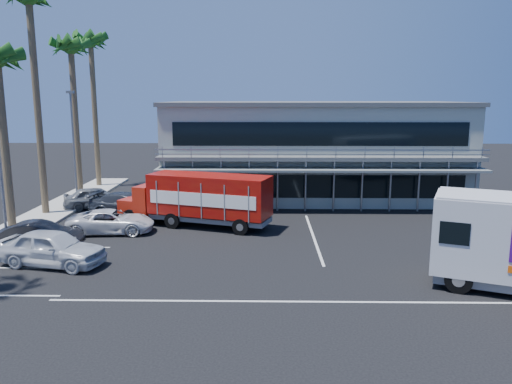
{
  "coord_description": "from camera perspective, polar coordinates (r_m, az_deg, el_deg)",
  "views": [
    {
      "loc": [
        -0.77,
        -23.89,
        7.68
      ],
      "look_at": [
        -1.23,
        4.22,
        2.3
      ],
      "focal_mm": 35.0,
      "sensor_mm": 36.0,
      "label": 1
    }
  ],
  "objects": [
    {
      "name": "ground",
      "position": [
        25.1,
        2.67,
        -6.99
      ],
      "size": [
        120.0,
        120.0,
        0.0
      ],
      "primitive_type": "plane",
      "color": "black",
      "rests_on": "ground"
    },
    {
      "name": "parked_car_d",
      "position": [
        33.4,
        -14.24,
        -1.44
      ],
      "size": [
        5.65,
        3.22,
        1.54
      ],
      "primitive_type": "imported",
      "rotation": [
        0.0,
        0.0,
        1.36
      ],
      "color": "#292E36",
      "rests_on": "ground"
    },
    {
      "name": "parked_car_a",
      "position": [
        24.91,
        -22.25,
        -5.93
      ],
      "size": [
        5.24,
        3.04,
        1.68
      ],
      "primitive_type": "imported",
      "rotation": [
        0.0,
        0.0,
        1.34
      ],
      "color": "silver",
      "rests_on": "ground"
    },
    {
      "name": "palm_d",
      "position": [
        35.37,
        -24.45,
        18.23
      ],
      "size": [
        2.8,
        2.8,
        14.75
      ],
      "color": "brown",
      "rests_on": "ground"
    },
    {
      "name": "building",
      "position": [
        39.21,
        6.47,
        4.87
      ],
      "size": [
        22.4,
        12.0,
        7.3
      ],
      "color": "#A0A799",
      "rests_on": "ground"
    },
    {
      "name": "palm_f",
      "position": [
        44.91,
        -18.33,
        15.14
      ],
      "size": [
        2.8,
        2.8,
        13.25
      ],
      "color": "brown",
      "rests_on": "ground"
    },
    {
      "name": "parked_car_b",
      "position": [
        28.01,
        -23.42,
        -4.54
      ],
      "size": [
        4.24,
        1.66,
        1.38
      ],
      "primitive_type": "imported",
      "rotation": [
        0.0,
        0.0,
        1.62
      ],
      "color": "black",
      "rests_on": "ground"
    },
    {
      "name": "curb_strip",
      "position": [
        33.96,
        -23.9,
        -3.04
      ],
      "size": [
        3.0,
        32.0,
        0.16
      ],
      "primitive_type": "cube",
      "color": "#A5A399",
      "rests_on": "ground"
    },
    {
      "name": "parked_car_e",
      "position": [
        36.61,
        -17.77,
        -0.6
      ],
      "size": [
        4.75,
        3.13,
        1.5
      ],
      "primitive_type": "imported",
      "rotation": [
        0.0,
        0.0,
        1.91
      ],
      "color": "slate",
      "rests_on": "ground"
    },
    {
      "name": "palm_e",
      "position": [
        39.54,
        -20.36,
        14.37
      ],
      "size": [
        2.8,
        2.8,
        12.25
      ],
      "color": "brown",
      "rests_on": "ground"
    },
    {
      "name": "parked_car_c",
      "position": [
        29.73,
        -16.2,
        -3.25
      ],
      "size": [
        4.94,
        2.52,
        1.34
      ],
      "primitive_type": "imported",
      "rotation": [
        0.0,
        0.0,
        1.63
      ],
      "color": "silver",
      "rests_on": "ground"
    },
    {
      "name": "red_truck",
      "position": [
        29.94,
        -6.46,
        -0.7
      ],
      "size": [
        9.57,
        4.97,
        3.16
      ],
      "rotation": [
        0.0,
        0.0,
        -0.32
      ],
      "color": "#AC1E0D",
      "rests_on": "ground"
    },
    {
      "name": "light_pole_far",
      "position": [
        37.52,
        -20.13,
        5.32
      ],
      "size": [
        0.5,
        0.25,
        8.09
      ],
      "color": "gray",
      "rests_on": "ground"
    }
  ]
}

